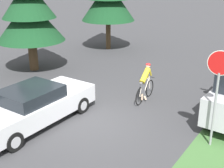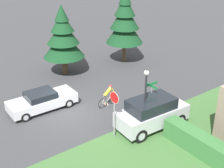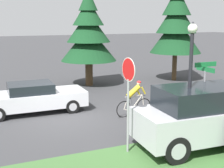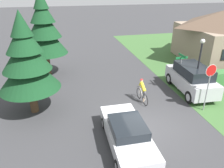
# 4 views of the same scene
# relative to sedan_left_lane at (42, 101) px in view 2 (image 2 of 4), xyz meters

# --- Properties ---
(ground_plane) EXTENTS (140.00, 140.00, 0.00)m
(ground_plane) POSITION_rel_sedan_left_lane_xyz_m (1.64, 1.18, -0.66)
(ground_plane) COLOR #38383A
(sedan_left_lane) EXTENTS (1.89, 4.61, 1.33)m
(sedan_left_lane) POSITION_rel_sedan_left_lane_xyz_m (0.00, 0.00, 0.00)
(sedan_left_lane) COLOR silver
(sedan_left_lane) RESTS_ON ground
(cyclist) EXTENTS (0.44, 1.72, 1.53)m
(cyclist) POSITION_rel_sedan_left_lane_xyz_m (2.24, 3.88, 0.07)
(cyclist) COLOR black
(cyclist) RESTS_ON ground
(parked_suv_right) EXTENTS (2.14, 4.61, 1.99)m
(parked_suv_right) POSITION_rel_sedan_left_lane_xyz_m (6.05, 4.41, 0.36)
(parked_suv_right) COLOR #B7B7BC
(parked_suv_right) RESTS_ON ground
(stop_sign) EXTENTS (0.72, 0.08, 2.97)m
(stop_sign) POSITION_rel_sedan_left_lane_xyz_m (5.52, 1.96, 1.44)
(stop_sign) COLOR gray
(stop_sign) RESTS_ON ground
(street_lamp) EXTENTS (0.30, 0.30, 4.02)m
(street_lamp) POSITION_rel_sedan_left_lane_xyz_m (6.01, 3.84, 1.95)
(street_lamp) COLOR black
(street_lamp) RESTS_ON ground
(street_name_sign) EXTENTS (0.90, 0.90, 2.66)m
(street_name_sign) POSITION_rel_sedan_left_lane_xyz_m (5.40, 4.94, 1.19)
(street_name_sign) COLOR gray
(street_name_sign) RESTS_ON ground
(conifer_tall_near) EXTENTS (3.43, 3.43, 5.93)m
(conifer_tall_near) POSITION_rel_sedan_left_lane_xyz_m (-4.54, 4.25, 2.58)
(conifer_tall_near) COLOR #4C3823
(conifer_tall_near) RESTS_ON ground
(conifer_tall_far) EXTENTS (3.39, 3.39, 6.87)m
(conifer_tall_far) POSITION_rel_sedan_left_lane_xyz_m (-3.78, 10.12, 3.14)
(conifer_tall_far) COLOR #4C3823
(conifer_tall_far) RESTS_ON ground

